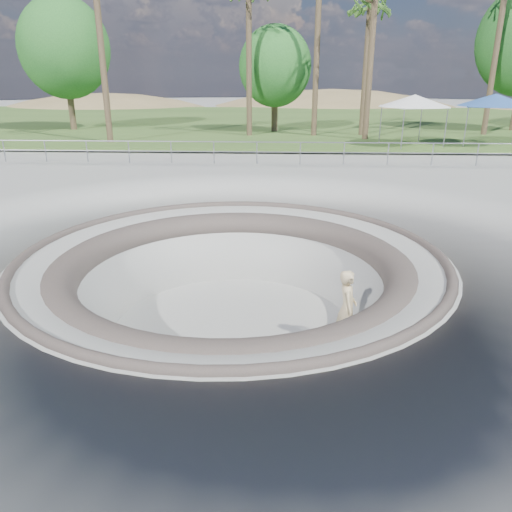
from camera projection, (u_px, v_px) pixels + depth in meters
The scene contains 12 objects.
ground at pixel (232, 255), 12.02m from camera, with size 180.00×180.00×0.00m, color gray.
skate_bowl at pixel (233, 323), 12.64m from camera, with size 14.00×14.00×4.10m.
grass_strip at pixel (269, 121), 43.82m from camera, with size 180.00×36.00×0.12m.
distant_hills at pixel (301, 161), 67.86m from camera, with size 103.20×45.00×28.60m.
safety_railing at pixel (257, 153), 23.03m from camera, with size 25.00×0.06×1.03m.
skateboard at pixel (344, 344), 11.67m from camera, with size 0.75×0.29×0.08m.
skater at pixel (347, 308), 11.35m from camera, with size 0.67×0.44×1.83m, color #CAB282.
canopy_white at pixel (415, 101), 27.56m from camera, with size 5.24×5.24×2.76m.
canopy_blue at pixel (495, 100), 27.58m from camera, with size 5.25×5.25×2.81m.
palm_d at pixel (370, 8), 30.70m from camera, with size 2.60×2.60×9.06m.
bushy_tree_left at pixel (64, 48), 34.62m from camera, with size 6.27×5.70×9.05m.
bushy_tree_mid at pixel (275, 67), 33.88m from camera, with size 4.92×4.47×7.10m.
Camera 1 is at (1.15, -11.24, 4.12)m, focal length 35.00 mm.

